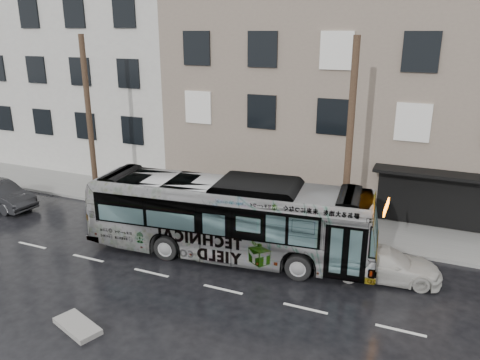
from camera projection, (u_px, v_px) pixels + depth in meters
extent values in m
plane|color=black|center=(183.00, 248.00, 21.02)|extent=(120.00, 120.00, 0.00)
cube|color=gray|center=(228.00, 210.00, 25.28)|extent=(90.00, 3.60, 0.15)
cube|color=gray|center=(355.00, 96.00, 28.55)|extent=(20.00, 12.00, 11.00)
cube|color=beige|center=(73.00, 47.00, 37.78)|extent=(26.00, 15.00, 16.00)
cylinder|color=#4A3625|center=(349.00, 145.00, 20.03)|extent=(0.30, 0.30, 9.00)
cylinder|color=#4A3625|center=(89.00, 121.00, 25.31)|extent=(0.30, 0.30, 9.00)
cylinder|color=slate|center=(369.00, 220.00, 20.62)|extent=(0.06, 0.06, 2.40)
imported|color=#B2B2B2|center=(229.00, 217.00, 19.89)|extent=(12.62, 4.17, 3.45)
imported|color=beige|center=(383.00, 263.00, 18.26)|extent=(4.58, 2.37, 1.27)
imported|color=black|center=(0.00, 195.00, 25.55)|extent=(4.51, 1.91, 1.45)
cube|color=#9C9B94|center=(77.00, 326.00, 15.30)|extent=(1.96, 1.35, 0.18)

